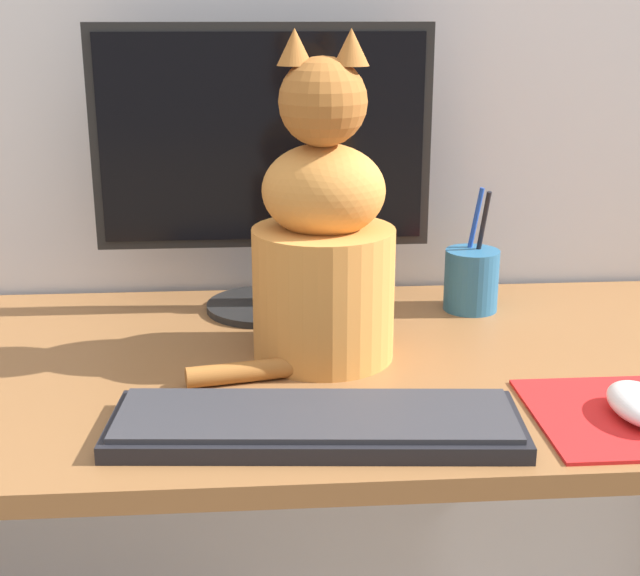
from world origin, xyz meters
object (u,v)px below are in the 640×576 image
at_px(pen_cup, 471,279).
at_px(monitor, 263,158).
at_px(cat, 323,243).
at_px(keyboard, 316,423).

bearing_deg(pen_cup, monitor, 176.22).
height_order(monitor, cat, monitor).
bearing_deg(monitor, pen_cup, -3.78).
xyz_separation_m(keyboard, pen_cup, (0.25, 0.38, 0.03)).
bearing_deg(cat, keyboard, -87.52).
distance_m(keyboard, cat, 0.25).
height_order(keyboard, pen_cup, pen_cup).
distance_m(cat, pen_cup, 0.30).
bearing_deg(cat, monitor, 119.02).
bearing_deg(pen_cup, keyboard, -123.53).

